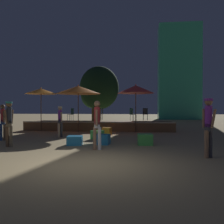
% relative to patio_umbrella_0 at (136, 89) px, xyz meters
% --- Properties ---
extents(ground_plane, '(120.00, 120.00, 0.00)m').
position_rel_patio_umbrella_0_xyz_m(ground_plane, '(-1.21, -9.62, -2.79)').
color(ground_plane, tan).
extents(wooden_deck, '(10.32, 2.95, 0.66)m').
position_rel_patio_umbrella_0_xyz_m(wooden_deck, '(-2.59, 1.50, -2.50)').
color(wooden_deck, brown).
rests_on(wooden_deck, ground).
extents(patio_umbrella_0, '(2.37, 2.37, 3.13)m').
position_rel_patio_umbrella_0_xyz_m(patio_umbrella_0, '(0.00, 0.00, 0.00)').
color(patio_umbrella_0, brown).
rests_on(patio_umbrella_0, ground).
extents(patio_umbrella_1, '(2.96, 2.96, 3.11)m').
position_rel_patio_umbrella_0_xyz_m(patio_umbrella_1, '(-3.78, -0.19, -0.02)').
color(patio_umbrella_1, brown).
rests_on(patio_umbrella_1, ground).
extents(patio_umbrella_2, '(2.15, 2.15, 2.99)m').
position_rel_patio_umbrella_0_xyz_m(patio_umbrella_2, '(-6.44, 0.02, -0.07)').
color(patio_umbrella_2, brown).
rests_on(patio_umbrella_2, ground).
extents(cube_seat_0, '(0.71, 0.71, 0.38)m').
position_rel_patio_umbrella_0_xyz_m(cube_seat_0, '(-2.44, -6.03, -2.60)').
color(cube_seat_0, '#2D9EDB').
rests_on(cube_seat_0, ground).
extents(cube_seat_1, '(0.54, 0.54, 0.46)m').
position_rel_patio_umbrella_0_xyz_m(cube_seat_1, '(-1.59, -2.23, -2.56)').
color(cube_seat_1, orange).
rests_on(cube_seat_1, ground).
extents(cube_seat_2, '(0.66, 0.66, 0.46)m').
position_rel_patio_umbrella_0_xyz_m(cube_seat_2, '(0.52, -5.66, -2.56)').
color(cube_seat_2, '#4CC651').
rests_on(cube_seat_2, ground).
extents(cube_seat_3, '(0.67, 0.67, 0.42)m').
position_rel_patio_umbrella_0_xyz_m(cube_seat_3, '(-1.86, -3.81, -2.58)').
color(cube_seat_3, '#4CC651').
rests_on(cube_seat_3, ground).
extents(cube_seat_4, '(0.65, 0.65, 0.43)m').
position_rel_patio_umbrella_0_xyz_m(cube_seat_4, '(-1.31, -5.73, -2.57)').
color(cube_seat_4, '#2D9EDB').
rests_on(cube_seat_4, ground).
extents(person_0, '(0.37, 0.45, 1.87)m').
position_rel_patio_umbrella_0_xyz_m(person_0, '(2.44, -8.22, -1.71)').
color(person_0, '#3F3F47').
rests_on(person_0, ground).
extents(person_1, '(0.36, 0.37, 1.66)m').
position_rel_patio_umbrella_0_xyz_m(person_1, '(-3.96, -3.39, -1.86)').
color(person_1, tan).
rests_on(person_1, ground).
extents(person_2, '(0.31, 0.52, 1.83)m').
position_rel_patio_umbrella_0_xyz_m(person_2, '(-4.91, -6.87, -1.74)').
color(person_2, '#72664C').
rests_on(person_2, ground).
extents(person_3, '(0.45, 0.42, 1.74)m').
position_rel_patio_umbrella_0_xyz_m(person_3, '(-6.30, -4.97, -1.84)').
color(person_3, brown).
rests_on(person_3, ground).
extents(person_4, '(0.31, 0.52, 1.83)m').
position_rel_patio_umbrella_0_xyz_m(person_4, '(-1.28, -7.17, -1.77)').
color(person_4, '#997051').
rests_on(person_4, ground).
extents(bistro_chair_0, '(0.40, 0.40, 0.90)m').
position_rel_patio_umbrella_0_xyz_m(bistro_chair_0, '(0.66, 2.12, -1.58)').
color(bistro_chair_0, '#2D3338').
rests_on(bistro_chair_0, wooden_deck).
extents(bistro_chair_1, '(0.42, 0.42, 0.90)m').
position_rel_patio_umbrella_0_xyz_m(bistro_chair_1, '(-4.61, 1.04, -1.58)').
color(bistro_chair_1, '#1E4C47').
rests_on(bistro_chair_1, wooden_deck).
extents(bistro_chair_2, '(0.48, 0.48, 0.90)m').
position_rel_patio_umbrella_0_xyz_m(bistro_chair_2, '(-0.28, 1.33, -1.58)').
color(bistro_chair_2, '#1E4C47').
rests_on(bistro_chair_2, wooden_deck).
extents(bistro_chair_3, '(0.40, 0.40, 0.90)m').
position_rel_patio_umbrella_0_xyz_m(bistro_chair_3, '(-2.64, 2.33, -1.58)').
color(bistro_chair_3, '#2D3338').
rests_on(bistro_chair_3, wooden_deck).
extents(frisbee_disc, '(0.26, 0.26, 0.03)m').
position_rel_patio_umbrella_0_xyz_m(frisbee_disc, '(-1.18, -4.73, -2.77)').
color(frisbee_disc, '#33B2D8').
rests_on(frisbee_disc, ground).
extents(background_tree_0, '(3.65, 3.65, 5.48)m').
position_rel_patio_umbrella_0_xyz_m(background_tree_0, '(-3.55, 6.74, 0.68)').
color(background_tree_0, '#3D2B1C').
rests_on(background_tree_0, ground).
extents(background_tree_1, '(2.66, 2.66, 4.49)m').
position_rel_patio_umbrella_0_xyz_m(background_tree_1, '(-4.95, 10.83, 0.22)').
color(background_tree_1, '#3D2B1C').
rests_on(background_tree_1, ground).
extents(distant_building, '(5.78, 3.21, 13.32)m').
position_rel_patio_umbrella_0_xyz_m(distant_building, '(5.69, 20.11, 3.87)').
color(distant_building, teal).
rests_on(distant_building, ground).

